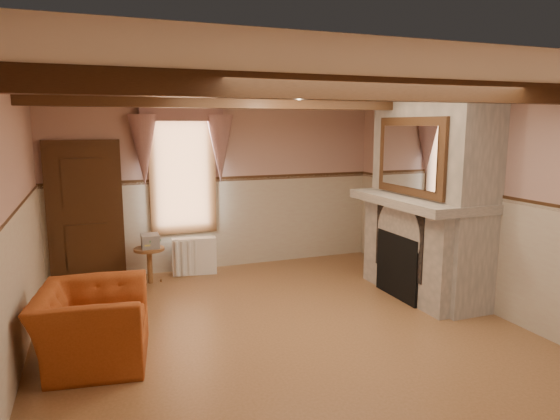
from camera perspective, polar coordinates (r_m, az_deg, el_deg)
name	(u,v)px	position (r m, az deg, el deg)	size (l,w,h in m)	color
floor	(284,333)	(5.96, 0.43, -13.93)	(5.50, 6.00, 0.01)	brown
ceiling	(284,86)	(5.48, 0.47, 13.98)	(5.50, 6.00, 0.01)	silver
wall_back	(219,185)	(8.39, -7.01, 2.84)	(5.50, 0.02, 2.80)	tan
wall_front	(478,304)	(3.05, 21.71, -9.98)	(5.50, 0.02, 2.80)	tan
wall_left	(6,234)	(5.24, -28.84, -2.41)	(0.02, 6.00, 2.80)	tan
wall_right	(480,202)	(7.02, 21.86, 0.89)	(0.02, 6.00, 2.80)	tan
wainscot	(284,271)	(5.70, 0.44, -7.01)	(5.50, 6.00, 1.50)	#BDB398
chair_rail	(284,206)	(5.54, 0.45, 0.44)	(5.50, 6.00, 0.08)	black
firebox	(401,266)	(7.21, 13.71, -6.19)	(0.20, 0.95, 0.90)	black
armchair	(93,325)	(5.54, -20.63, -12.20)	(1.18, 1.03, 0.77)	#994219
side_table	(150,265)	(7.90, -14.66, -6.15)	(0.46, 0.46, 0.55)	brown
book_stack	(150,241)	(7.84, -14.61, -3.44)	(0.26, 0.32, 0.20)	#B7AD8C
radiator	(194,256)	(8.20, -9.76, -5.21)	(0.70, 0.18, 0.60)	white
bowl	(417,192)	(7.20, 15.37, 1.97)	(0.37, 0.37, 0.09)	brown
mantel_clock	(395,184)	(7.62, 13.05, 2.89)	(0.14, 0.24, 0.20)	black
oil_lamp	(394,181)	(7.65, 12.89, 3.22)	(0.11, 0.11, 0.28)	gold
candle_red	(450,196)	(6.65, 18.91, 1.48)	(0.06, 0.06, 0.16)	red
jar_yellow	(434,195)	(6.90, 17.22, 1.68)	(0.06, 0.06, 0.12)	gold
fireplace	(430,197)	(7.27, 16.78, 1.45)	(0.85, 2.00, 2.80)	gray
mantel	(419,200)	(7.16, 15.62, 1.07)	(1.05, 2.05, 0.12)	gray
overmantel_mirror	(410,156)	(6.99, 14.62, 5.94)	(0.06, 1.44, 1.04)	silver
door	(85,214)	(8.14, -21.35, -0.45)	(1.10, 0.10, 2.10)	black
window	(183,171)	(8.21, -11.07, 4.34)	(1.06, 0.08, 2.02)	white
window_drapes	(182,134)	(8.09, -11.10, 8.52)	(1.30, 0.14, 1.40)	gray
ceiling_beam_front	(335,88)	(4.38, 6.35, 13.69)	(5.50, 0.18, 0.20)	black
ceiling_beam_back	(250,101)	(6.60, -3.40, 12.37)	(5.50, 0.18, 0.20)	black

